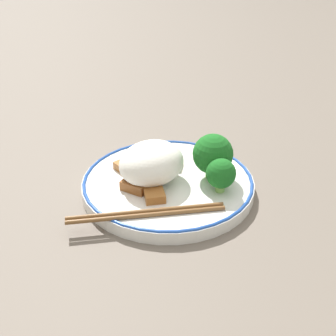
# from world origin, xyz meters

# --- Properties ---
(ground_plane) EXTENTS (3.00, 3.00, 0.00)m
(ground_plane) POSITION_xyz_m (0.00, 0.00, 0.00)
(ground_plane) COLOR #665B51
(plate) EXTENTS (0.24, 0.24, 0.02)m
(plate) POSITION_xyz_m (0.00, 0.00, 0.01)
(plate) COLOR white
(plate) RESTS_ON ground_plane
(rice_mound) EXTENTS (0.10, 0.08, 0.06)m
(rice_mound) POSITION_xyz_m (0.02, -0.01, 0.05)
(rice_mound) COLOR white
(rice_mound) RESTS_ON plate
(broccoli_back_left) EXTENTS (0.04, 0.04, 0.05)m
(broccoli_back_left) POSITION_xyz_m (-0.04, 0.07, 0.04)
(broccoli_back_left) COLOR #7FB756
(broccoli_back_left) RESTS_ON plate
(broccoli_back_center) EXTENTS (0.06, 0.06, 0.07)m
(broccoli_back_center) POSITION_xyz_m (-0.05, 0.03, 0.05)
(broccoli_back_center) COLOR #7FB756
(broccoli_back_center) RESTS_ON plate
(meat_near_front) EXTENTS (0.03, 0.03, 0.01)m
(meat_near_front) POSITION_xyz_m (0.03, -0.06, 0.02)
(meat_near_front) COLOR #995B28
(meat_near_front) RESTS_ON plate
(meat_near_left) EXTENTS (0.03, 0.03, 0.01)m
(meat_near_left) POSITION_xyz_m (-0.01, -0.04, 0.02)
(meat_near_left) COLOR brown
(meat_near_left) RESTS_ON plate
(meat_near_right) EXTENTS (0.03, 0.03, 0.01)m
(meat_near_right) POSITION_xyz_m (-0.03, -0.03, 0.02)
(meat_near_right) COLOR brown
(meat_near_right) RESTS_ON plate
(meat_near_back) EXTENTS (0.04, 0.04, 0.01)m
(meat_near_back) POSITION_xyz_m (0.04, 0.03, 0.02)
(meat_near_back) COLOR #995B28
(meat_near_back) RESTS_ON plate
(meat_on_rice_edge) EXTENTS (0.04, 0.04, 0.01)m
(meat_on_rice_edge) POSITION_xyz_m (0.05, -0.01, 0.02)
(meat_on_rice_edge) COLOR brown
(meat_on_rice_edge) RESTS_ON plate
(chopsticks) EXTENTS (0.18, 0.11, 0.01)m
(chopsticks) POSITION_xyz_m (0.07, 0.05, 0.02)
(chopsticks) COLOR brown
(chopsticks) RESTS_ON plate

